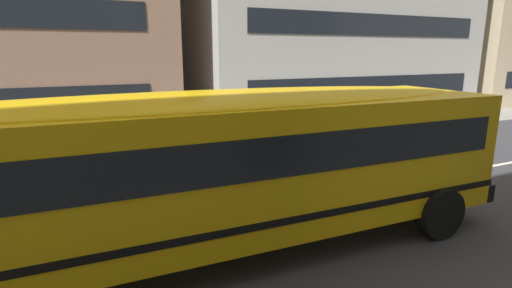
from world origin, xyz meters
TOP-DOWN VIEW (x-y plane):
  - ground_plane at (0.00, 0.00)m, footprint 400.00×400.00m
  - sidewalk_far at (0.00, 7.15)m, footprint 120.00×3.00m
  - lane_centreline at (0.00, 0.00)m, footprint 110.00×0.16m
  - school_bus at (-3.26, -1.50)m, footprint 13.81×3.47m

SIDE VIEW (x-z plane):
  - ground_plane at x=0.00m, z-range 0.00..0.00m
  - lane_centreline at x=0.00m, z-range 0.00..0.01m
  - sidewalk_far at x=0.00m, z-range 0.00..0.01m
  - school_bus at x=-3.26m, z-range 0.29..3.36m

